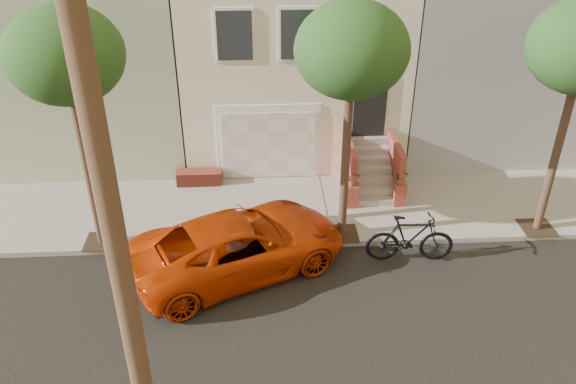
{
  "coord_description": "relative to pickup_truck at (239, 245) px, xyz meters",
  "views": [
    {
      "loc": [
        -1.19,
        -9.16,
        9.34
      ],
      "look_at": [
        -0.52,
        3.0,
        2.08
      ],
      "focal_mm": 36.31,
      "sensor_mm": 36.0,
      "label": 1
    }
  ],
  "objects": [
    {
      "name": "ground",
      "position": [
        1.78,
        -2.71,
        -0.76
      ],
      "size": [
        90.0,
        90.0,
        0.0
      ],
      "primitive_type": "plane",
      "color": "black",
      "rests_on": "ground"
    },
    {
      "name": "sidewalk",
      "position": [
        1.78,
        2.64,
        -0.68
      ],
      "size": [
        40.0,
        3.7,
        0.15
      ],
      "primitive_type": "cube",
      "color": "gray",
      "rests_on": "ground"
    },
    {
      "name": "house_row",
      "position": [
        1.78,
        8.48,
        2.89
      ],
      "size": [
        33.1,
        11.7,
        7.0
      ],
      "color": "beige",
      "rests_on": "sidewalk"
    },
    {
      "name": "tree_left",
      "position": [
        -3.72,
        1.19,
        4.5
      ],
      "size": [
        2.7,
        2.57,
        6.3
      ],
      "color": "#2D2116",
      "rests_on": "sidewalk"
    },
    {
      "name": "tree_mid",
      "position": [
        2.78,
        1.19,
        4.5
      ],
      "size": [
        2.7,
        2.57,
        6.3
      ],
      "color": "#2D2116",
      "rests_on": "sidewalk"
    },
    {
      "name": "pickup_truck",
      "position": [
        0.0,
        0.0,
        0.0
      ],
      "size": [
        6.0,
        4.54,
        1.51
      ],
      "primitive_type": "imported",
      "rotation": [
        0.0,
        0.0,
        2.0
      ],
      "color": "#B42E04",
      "rests_on": "ground"
    },
    {
      "name": "motorcycle",
      "position": [
        4.38,
        0.13,
        -0.08
      ],
      "size": [
        2.29,
        0.74,
        1.36
      ],
      "primitive_type": "imported",
      "rotation": [
        0.0,
        0.0,
        1.52
      ],
      "color": "black",
      "rests_on": "ground"
    }
  ]
}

